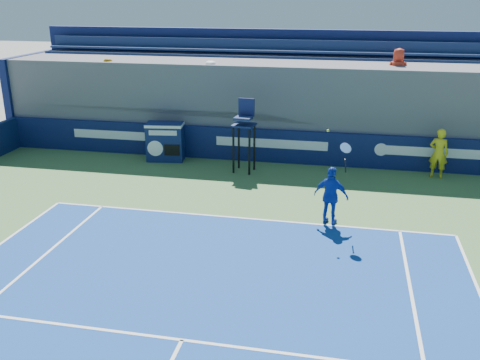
% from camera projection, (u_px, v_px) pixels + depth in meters
% --- Properties ---
extents(ball_person, '(0.67, 0.52, 1.65)m').
position_uv_depth(ball_person, '(439.00, 153.00, 17.43)').
color(ball_person, yellow).
rests_on(ball_person, apron).
extents(back_hoarding, '(20.40, 0.21, 1.20)m').
position_uv_depth(back_hoarding, '(271.00, 146.00, 19.11)').
color(back_hoarding, '#0C1644').
rests_on(back_hoarding, ground).
extents(match_clock, '(1.40, 0.89, 1.40)m').
position_uv_depth(match_clock, '(165.00, 141.00, 19.26)').
color(match_clock, '#0F1D4E').
rests_on(match_clock, ground).
extents(umpire_chair, '(0.78, 0.78, 2.48)m').
position_uv_depth(umpire_chair, '(244.00, 128.00, 17.82)').
color(umpire_chair, black).
rests_on(umpire_chair, ground).
extents(tennis_player, '(0.99, 0.65, 2.57)m').
position_uv_depth(tennis_player, '(331.00, 196.00, 13.90)').
color(tennis_player, '#1437A6').
rests_on(tennis_player, apron).
extents(stadium_seating, '(21.00, 4.05, 4.40)m').
position_uv_depth(stadium_seating, '(280.00, 101.00, 20.59)').
color(stadium_seating, '#58585E').
rests_on(stadium_seating, ground).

